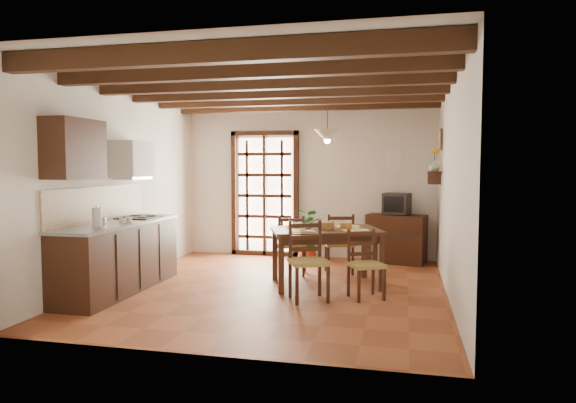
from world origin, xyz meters
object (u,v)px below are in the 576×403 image
(crt_tv, at_px, (397,204))
(dining_table, at_px, (326,236))
(chair_near_left, at_px, (308,276))
(chair_far_left, at_px, (292,256))
(chair_near_right, at_px, (366,277))
(sideboard, at_px, (396,239))
(kitchen_counter, at_px, (119,256))
(potted_plant, at_px, (307,228))
(chair_far_right, at_px, (339,255))
(pendant_lamp, at_px, (327,135))

(crt_tv, bearing_deg, dining_table, -100.92)
(chair_near_left, xyz_separation_m, chair_far_left, (-0.51, 1.39, -0.02))
(chair_near_right, bearing_deg, sideboard, 53.21)
(kitchen_counter, height_order, potted_plant, potted_plant)
(dining_table, distance_m, chair_far_right, 0.91)
(dining_table, height_order, crt_tv, crt_tv)
(pendant_lamp, bearing_deg, chair_near_left, -95.53)
(sideboard, bearing_deg, kitchen_counter, -126.67)
(chair_near_right, height_order, pendant_lamp, pendant_lamp)
(kitchen_counter, bearing_deg, crt_tv, 38.63)
(chair_far_left, height_order, sideboard, chair_far_left)
(chair_near_left, bearing_deg, chair_near_right, -5.66)
(dining_table, bearing_deg, potted_plant, 88.21)
(chair_near_right, bearing_deg, crt_tv, 53.19)
(chair_far_right, relative_size, pendant_lamp, 1.10)
(chair_far_left, distance_m, potted_plant, 1.28)
(kitchen_counter, height_order, sideboard, kitchen_counter)
(dining_table, bearing_deg, chair_far_right, 64.04)
(sideboard, distance_m, pendant_lamp, 2.62)
(kitchen_counter, height_order, chair_far_left, kitchen_counter)
(potted_plant, bearing_deg, crt_tv, 2.39)
(dining_table, distance_m, sideboard, 2.12)
(dining_table, height_order, pendant_lamp, pendant_lamp)
(kitchen_counter, xyz_separation_m, potted_plant, (2.00, 2.76, 0.10))
(chair_far_right, distance_m, crt_tv, 1.54)
(chair_near_right, bearing_deg, chair_far_left, 106.90)
(chair_far_right, bearing_deg, kitchen_counter, 18.45)
(chair_far_left, distance_m, crt_tv, 2.14)
(sideboard, bearing_deg, chair_far_left, -124.44)
(pendant_lamp, bearing_deg, chair_far_right, 83.16)
(kitchen_counter, xyz_separation_m, crt_tv, (3.53, 2.82, 0.54))
(chair_near_left, distance_m, chair_far_left, 1.48)
(kitchen_counter, xyz_separation_m, pendant_lamp, (2.60, 1.03, 1.60))
(chair_far_right, relative_size, sideboard, 0.96)
(dining_table, bearing_deg, pendant_lamp, 70.05)
(dining_table, bearing_deg, crt_tv, 43.91)
(pendant_lamp, bearing_deg, crt_tv, 62.61)
(chair_near_right, xyz_separation_m, chair_far_left, (-1.19, 1.15, 0.02))
(kitchen_counter, height_order, chair_near_left, kitchen_counter)
(chair_far_left, relative_size, chair_far_right, 0.98)
(crt_tv, relative_size, potted_plant, 0.26)
(dining_table, bearing_deg, kitchen_counter, 179.76)
(kitchen_counter, bearing_deg, dining_table, 19.72)
(crt_tv, distance_m, pendant_lamp, 2.28)
(chair_near_left, bearing_deg, chair_far_left, 84.54)
(chair_far_left, bearing_deg, chair_near_right, 128.44)
(chair_near_left, height_order, chair_far_right, chair_near_left)
(chair_far_right, bearing_deg, dining_table, 69.34)
(crt_tv, bearing_deg, sideboard, 105.22)
(pendant_lamp, bearing_deg, chair_near_right, -48.75)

